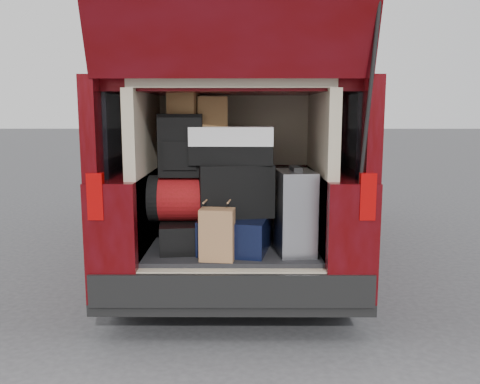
# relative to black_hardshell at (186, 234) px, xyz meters

# --- Properties ---
(ground) EXTENTS (80.00, 80.00, 0.00)m
(ground) POSITION_rel_black_hardshell_xyz_m (0.35, -0.17, -0.65)
(ground) COLOR #3A3A3D
(ground) RESTS_ON ground
(minivan) EXTENTS (1.90, 5.35, 2.77)m
(minivan) POSITION_rel_black_hardshell_xyz_m (0.35, 1.69, 0.26)
(minivan) COLOR black
(minivan) RESTS_ON ground
(load_floor) EXTENTS (1.24, 1.05, 0.55)m
(load_floor) POSITION_rel_black_hardshell_xyz_m (0.35, 0.11, -0.38)
(load_floor) COLOR black
(load_floor) RESTS_ON ground
(black_hardshell) EXTENTS (0.43, 0.56, 0.20)m
(black_hardshell) POSITION_rel_black_hardshell_xyz_m (0.00, 0.00, 0.00)
(black_hardshell) COLOR black
(black_hardshell) RESTS_ON load_floor
(navy_hardshell) EXTENTS (0.56, 0.64, 0.25)m
(navy_hardshell) POSITION_rel_black_hardshell_xyz_m (0.38, -0.03, 0.02)
(navy_hardshell) COLOR black
(navy_hardshell) RESTS_ON load_floor
(silver_roller) EXTENTS (0.28, 0.41, 0.59)m
(silver_roller) POSITION_rel_black_hardshell_xyz_m (0.80, -0.12, 0.19)
(silver_roller) COLOR silver
(silver_roller) RESTS_ON load_floor
(kraft_bag) EXTENTS (0.25, 0.17, 0.35)m
(kraft_bag) POSITION_rel_black_hardshell_xyz_m (0.25, -0.32, 0.07)
(kraft_bag) COLOR #A4704A
(kraft_bag) RESTS_ON load_floor
(red_duffel) EXTENTS (0.51, 0.33, 0.33)m
(red_duffel) POSITION_rel_black_hardshell_xyz_m (-0.01, 0.00, 0.27)
(red_duffel) COLOR maroon
(red_duffel) RESTS_ON black_hardshell
(black_soft_case) EXTENTS (0.57, 0.40, 0.38)m
(black_soft_case) POSITION_rel_black_hardshell_xyz_m (0.37, -0.01, 0.33)
(black_soft_case) COLOR black
(black_soft_case) RESTS_ON navy_hardshell
(backpack) EXTENTS (0.31, 0.19, 0.45)m
(backpack) POSITION_rel_black_hardshell_xyz_m (-0.02, -0.01, 0.66)
(backpack) COLOR black
(backpack) RESTS_ON red_duffel
(twotone_duffel) EXTENTS (0.60, 0.32, 0.27)m
(twotone_duffel) POSITION_rel_black_hardshell_xyz_m (0.34, 0.01, 0.66)
(twotone_duffel) COLOR silver
(twotone_duffel) RESTS_ON black_soft_case
(grocery_sack_lower) EXTENTS (0.23, 0.20, 0.18)m
(grocery_sack_lower) POSITION_rel_black_hardshell_xyz_m (-0.00, 0.02, 0.97)
(grocery_sack_lower) COLOR brown
(grocery_sack_lower) RESTS_ON backpack
(grocery_sack_upper) EXTENTS (0.24, 0.21, 0.21)m
(grocery_sack_upper) POSITION_rel_black_hardshell_xyz_m (0.19, 0.08, 0.90)
(grocery_sack_upper) COLOR brown
(grocery_sack_upper) RESTS_ON twotone_duffel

